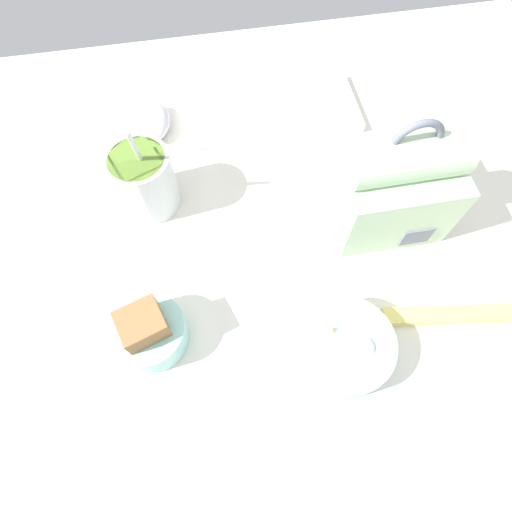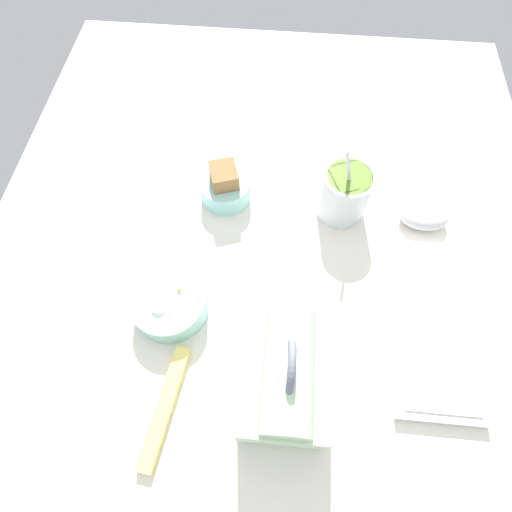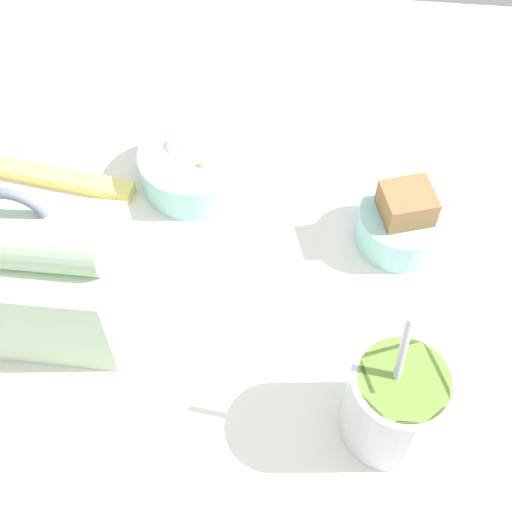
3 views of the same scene
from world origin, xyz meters
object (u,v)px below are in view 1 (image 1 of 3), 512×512
keyboard (271,111)px  computer_mouse (151,121)px  soup_cup (145,180)px  chopstick_case (448,315)px  bento_bowl_snacks (343,346)px  bento_bowl_sandwich (149,332)px  lunch_bag (393,186)px

keyboard → computer_mouse: 21.85cm
keyboard → soup_cup: soup_cup is taller
keyboard → chopstick_case: keyboard is taller
keyboard → bento_bowl_snacks: (0.83, -44.96, 1.61)cm
keyboard → soup_cup: (-22.99, -15.43, 4.56)cm
soup_cup → computer_mouse: bearing=85.9°
bento_bowl_snacks → computer_mouse: 50.99cm
bento_bowl_sandwich → chopstick_case: 41.82cm
bento_bowl_sandwich → bento_bowl_snacks: size_ratio=0.78×
bento_bowl_snacks → computer_mouse: bento_bowl_snacks is taller
computer_mouse → soup_cup: bearing=-94.1°
soup_cup → bento_bowl_snacks: size_ratio=1.38×
lunch_bag → chopstick_case: (4.30, -18.15, -7.28)cm
soup_cup → computer_mouse: size_ratio=1.89×
soup_cup → bento_bowl_snacks: 38.06cm
soup_cup → bento_bowl_snacks: bearing=-51.1°
keyboard → chopstick_case: size_ratio=1.66×
bento_bowl_sandwich → keyboard: bearing=57.8°
chopstick_case → bento_bowl_snacks: bearing=-173.0°
soup_cup → chopstick_case: 48.94cm
lunch_bag → computer_mouse: size_ratio=2.19×
chopstick_case → keyboard: bearing=111.8°
bento_bowl_sandwich → bento_bowl_snacks: (25.15, -6.40, -0.48)cm
bento_bowl_sandwich → computer_mouse: bento_bowl_sandwich is taller
keyboard → lunch_bag: bearing=-62.5°
bento_bowl_sandwich → chopstick_case: bearing=-6.0°
lunch_bag → bento_bowl_sandwich: lunch_bag is taller
bento_bowl_sandwich → lunch_bag: bearing=20.3°
keyboard → chopstick_case: (17.21, -42.94, -0.22)cm
soup_cup → lunch_bag: bearing=-14.6°
lunch_bag → soup_cup: size_ratio=1.16×
soup_cup → bento_bowl_snacks: soup_cup is taller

